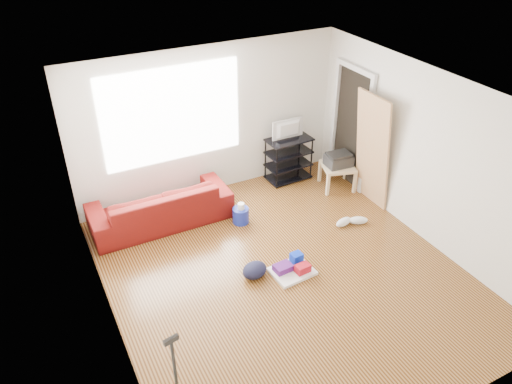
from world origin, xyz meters
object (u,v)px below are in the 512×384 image
side_table (338,169)px  cleaning_tray (293,268)px  sofa (162,222)px  tv_stand (288,159)px  bucket (241,222)px  backpack (255,276)px

side_table → cleaning_tray: size_ratio=1.11×
sofa → tv_stand: tv_stand is taller
tv_stand → bucket: 1.64m
tv_stand → bucket: (-1.34, -0.84, -0.40)m
tv_stand → backpack: bearing=-132.3°
sofa → side_table: size_ratio=3.28×
side_table → backpack: side_table is taller
backpack → sofa: bearing=91.5°
cleaning_tray → tv_stand: bearing=61.1°
tv_stand → side_table: (0.61, -0.64, -0.04)m
tv_stand → backpack: 2.71m
cleaning_tray → backpack: (-0.50, 0.16, -0.06)m
sofa → bucket: (1.09, -0.57, 0.00)m
tv_stand → sofa: bearing=-176.1°
sofa → cleaning_tray: 2.30m
bucket → side_table: bearing=5.9°
bucket → cleaning_tray: bearing=-85.0°
side_table → backpack: (-2.33, -1.42, -0.36)m
cleaning_tray → side_table: bearing=40.8°
tv_stand → side_table: bearing=-49.0°
cleaning_tray → backpack: 0.53m
tv_stand → cleaning_tray: bearing=-121.3°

